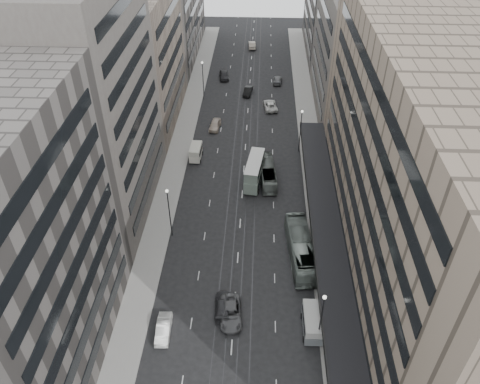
% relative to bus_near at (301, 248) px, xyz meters
% --- Properties ---
extents(ground, '(220.00, 220.00, 0.00)m').
position_rel_bus_near_xyz_m(ground, '(-8.46, -8.48, -1.69)').
color(ground, black).
rests_on(ground, ground).
extents(sidewalk_right, '(4.00, 125.00, 0.15)m').
position_rel_bus_near_xyz_m(sidewalk_right, '(3.54, 29.02, -1.62)').
color(sidewalk_right, gray).
rests_on(sidewalk_right, ground).
extents(sidewalk_left, '(4.00, 125.00, 0.15)m').
position_rel_bus_near_xyz_m(sidewalk_left, '(-20.46, 29.02, -1.62)').
color(sidewalk_left, gray).
rests_on(sidewalk_left, ground).
extents(department_store, '(19.20, 60.00, 30.00)m').
position_rel_bus_near_xyz_m(department_store, '(12.99, -0.48, 13.25)').
color(department_store, '#7B6A5A').
rests_on(department_store, ground).
extents(building_right_mid, '(15.00, 28.00, 24.00)m').
position_rel_bus_near_xyz_m(building_right_mid, '(13.04, 43.52, 10.31)').
color(building_right_mid, '#504A45').
rests_on(building_right_mid, ground).
extents(building_left_b, '(15.00, 26.00, 34.00)m').
position_rel_bus_near_xyz_m(building_left_b, '(-29.96, 10.52, 15.31)').
color(building_left_b, '#504A45').
rests_on(building_left_b, ground).
extents(building_left_c, '(15.00, 28.00, 25.00)m').
position_rel_bus_near_xyz_m(building_left_c, '(-29.96, 37.52, 10.81)').
color(building_left_c, slate).
rests_on(building_left_c, ground).
extents(lamp_right_near, '(0.44, 0.44, 8.32)m').
position_rel_bus_near_xyz_m(lamp_right_near, '(1.24, -13.48, 3.51)').
color(lamp_right_near, '#262628').
rests_on(lamp_right_near, ground).
extents(lamp_right_far, '(0.44, 0.44, 8.32)m').
position_rel_bus_near_xyz_m(lamp_right_far, '(1.24, 26.52, 3.51)').
color(lamp_right_far, '#262628').
rests_on(lamp_right_far, ground).
extents(lamp_left_near, '(0.44, 0.44, 8.32)m').
position_rel_bus_near_xyz_m(lamp_left_near, '(-18.16, 3.52, 3.51)').
color(lamp_left_near, '#262628').
rests_on(lamp_left_near, ground).
extents(lamp_left_far, '(0.44, 0.44, 8.32)m').
position_rel_bus_near_xyz_m(lamp_left_far, '(-18.16, 46.52, 3.51)').
color(lamp_left_far, '#262628').
rests_on(lamp_left_far, ground).
extents(bus_near, '(3.90, 12.36, 3.39)m').
position_rel_bus_near_xyz_m(bus_near, '(0.00, 0.00, 0.00)').
color(bus_near, slate).
rests_on(bus_near, ground).
extents(bus_far, '(3.16, 9.93, 2.72)m').
position_rel_bus_near_xyz_m(bus_far, '(-4.46, 17.68, -0.33)').
color(bus_far, slate).
rests_on(bus_far, ground).
extents(double_decker, '(3.35, 8.19, 4.35)m').
position_rel_bus_near_xyz_m(double_decker, '(-6.62, 16.75, 0.66)').
color(double_decker, slate).
rests_on(double_decker, ground).
extents(vw_microbus, '(2.32, 4.93, 2.64)m').
position_rel_bus_near_xyz_m(vw_microbus, '(0.74, -11.71, -0.22)').
color(vw_microbus, slate).
rests_on(vw_microbus, ground).
extents(panel_van, '(2.12, 4.14, 2.57)m').
position_rel_bus_near_xyz_m(panel_van, '(-17.05, 23.31, -0.28)').
color(panel_van, silver).
rests_on(panel_van, ground).
extents(sedan_1, '(1.73, 4.55, 1.48)m').
position_rel_bus_near_xyz_m(sedan_1, '(-16.47, -12.91, -0.95)').
color(sedan_1, white).
rests_on(sedan_1, ground).
extents(sedan_2, '(3.03, 5.74, 1.54)m').
position_rel_bus_near_xyz_m(sedan_2, '(-8.81, -10.30, -0.92)').
color(sedan_2, '#515154').
rests_on(sedan_2, ground).
extents(sedan_3, '(2.16, 4.91, 1.40)m').
position_rel_bus_near_xyz_m(sedan_3, '(-9.84, -9.19, -0.99)').
color(sedan_3, '#28282B').
rests_on(sedan_3, ground).
extents(sedan_4, '(2.34, 4.83, 1.59)m').
position_rel_bus_near_xyz_m(sedan_4, '(-14.62, 33.94, -0.90)').
color(sedan_4, '#C3B2A1').
rests_on(sedan_4, ground).
extents(sedan_5, '(2.16, 4.66, 1.48)m').
position_rel_bus_near_xyz_m(sedan_5, '(-8.72, 48.91, -0.95)').
color(sedan_5, black).
rests_on(sedan_5, ground).
extents(sedan_6, '(3.25, 5.79, 1.53)m').
position_rel_bus_near_xyz_m(sedan_6, '(-3.87, 42.56, -0.93)').
color(sedan_6, silver).
rests_on(sedan_6, ground).
extents(sedan_7, '(2.29, 4.85, 1.37)m').
position_rel_bus_near_xyz_m(sedan_7, '(-2.13, 55.09, -1.01)').
color(sedan_7, slate).
rests_on(sedan_7, ground).
extents(sedan_8, '(2.66, 5.21, 1.70)m').
position_rel_bus_near_xyz_m(sedan_8, '(-14.56, 56.84, -0.84)').
color(sedan_8, black).
rests_on(sedan_8, ground).
extents(sedan_9, '(2.02, 4.99, 1.61)m').
position_rel_bus_near_xyz_m(sedan_9, '(-8.53, 76.24, -0.89)').
color(sedan_9, '#B6A897').
rests_on(sedan_9, ground).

